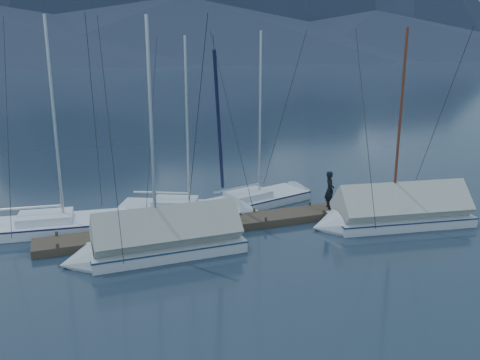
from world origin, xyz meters
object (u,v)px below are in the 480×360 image
sailboat_open_mid (199,211)px  person (330,190)px  sailboat_open_right (267,199)px  sailboat_covered_far (153,243)px  sailboat_open_left (77,225)px  sailboat_covered_near (389,215)px

sailboat_open_mid → person: size_ratio=5.04×
sailboat_open_right → sailboat_covered_far: (-7.08, -4.94, 0.32)m
person → sailboat_open_left: bearing=93.8°
sailboat_covered_near → person: size_ratio=5.28×
sailboat_open_mid → person: sailboat_open_mid is taller
sailboat_open_mid → sailboat_open_right: size_ratio=0.97×
sailboat_open_mid → sailboat_covered_near: (7.83, -4.61, 0.33)m
sailboat_open_right → sailboat_covered_far: 8.64m
sailboat_covered_far → person: sailboat_covered_far is taller
sailboat_open_left → sailboat_covered_near: sailboat_open_left is taller
sailboat_open_right → person: size_ratio=5.19×
sailboat_open_mid → sailboat_covered_near: bearing=-30.5°
sailboat_open_mid → sailboat_open_right: bearing=10.0°
sailboat_covered_near → sailboat_open_left: bearing=161.4°
sailboat_open_left → sailboat_covered_far: sailboat_open_left is taller
sailboat_covered_far → person: bearing=11.9°
sailboat_open_left → person: sailboat_open_left is taller
sailboat_open_left → sailboat_open_right: 9.78m
sailboat_open_mid → sailboat_open_left: bearing=-179.7°
sailboat_covered_far → person: size_ratio=5.41×
sailboat_open_right → sailboat_covered_near: sailboat_covered_near is taller
sailboat_covered_far → sailboat_open_mid: bearing=53.5°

